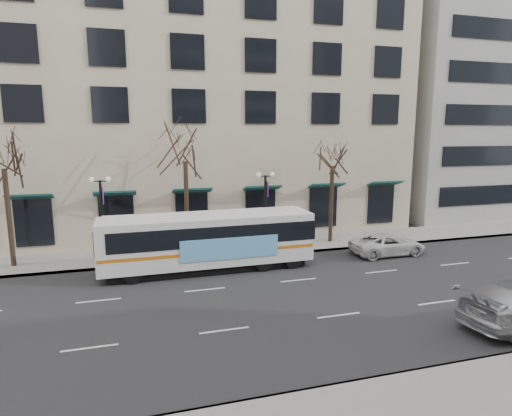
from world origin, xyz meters
name	(u,v)px	position (x,y,z in m)	size (l,w,h in m)	color
ground	(213,308)	(0.00, 0.00, 0.00)	(160.00, 160.00, 0.00)	black
sidewalk_far	(262,247)	(5.00, 9.00, 0.07)	(80.00, 4.00, 0.15)	gray
building_hotel	(142,81)	(-2.00, 21.00, 12.00)	(40.00, 20.00, 24.00)	#B7AB8C
building_office	(475,37)	(32.00, 21.00, 17.50)	(25.00, 20.00, 35.00)	#999993
tree_far_left	(2,151)	(-10.00, 8.80, 6.70)	(3.60, 3.60, 8.34)	black
tree_far_mid	(185,146)	(0.00, 8.80, 6.91)	(3.60, 3.60, 8.55)	black
tree_far_right	(333,152)	(10.00, 8.80, 6.42)	(3.60, 3.60, 8.06)	black
lamp_post_left	(102,215)	(-4.99, 8.20, 2.94)	(1.22, 0.45, 5.21)	black
lamp_post_right	(265,207)	(5.01, 8.20, 2.94)	(1.22, 0.45, 5.21)	black
city_bus	(209,240)	(0.81, 5.37, 1.76)	(11.93, 2.70, 3.23)	white
white_pickup	(388,244)	(12.27, 5.21, 0.67)	(2.21, 4.80, 1.33)	silver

